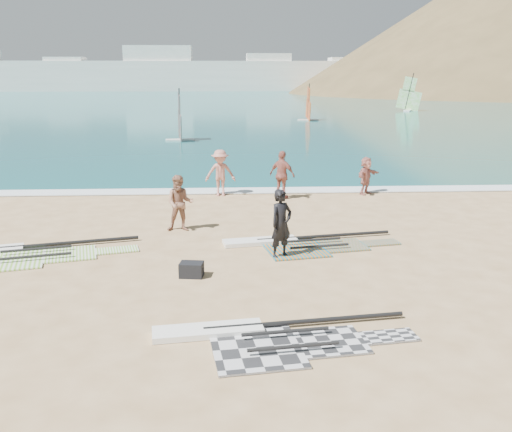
{
  "coord_description": "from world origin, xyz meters",
  "views": [
    {
      "loc": [
        -1.89,
        -11.73,
        4.97
      ],
      "look_at": [
        -1.07,
        4.0,
        1.0
      ],
      "focal_mm": 40.0,
      "sensor_mm": 36.0,
      "label": 1
    }
  ],
  "objects_px": {
    "rig_grey": "(263,337)",
    "rig_orange": "(297,244)",
    "rig_green": "(20,253)",
    "beachgoer_back": "(282,175)",
    "beachgoer_right": "(366,176)",
    "beachgoer_mid": "(220,173)",
    "person_wetsuit": "(281,224)",
    "gear_bag_near": "(192,270)",
    "beachgoer_left": "(180,203)"
  },
  "relations": [
    {
      "from": "rig_green",
      "to": "beachgoer_mid",
      "type": "height_order",
      "value": "beachgoer_mid"
    },
    {
      "from": "rig_grey",
      "to": "beachgoer_back",
      "type": "height_order",
      "value": "beachgoer_back"
    },
    {
      "from": "rig_grey",
      "to": "beachgoer_right",
      "type": "xyz_separation_m",
      "value": [
        5.17,
        13.24,
        0.74
      ]
    },
    {
      "from": "rig_green",
      "to": "beachgoer_left",
      "type": "xyz_separation_m",
      "value": [
        4.32,
        2.34,
        0.86
      ]
    },
    {
      "from": "person_wetsuit",
      "to": "beachgoer_right",
      "type": "height_order",
      "value": "person_wetsuit"
    },
    {
      "from": "gear_bag_near",
      "to": "beachgoer_left",
      "type": "relative_size",
      "value": 0.32
    },
    {
      "from": "gear_bag_near",
      "to": "person_wetsuit",
      "type": "bearing_deg",
      "value": 30.2
    },
    {
      "from": "rig_grey",
      "to": "beachgoer_mid",
      "type": "bearing_deg",
      "value": 86.34
    },
    {
      "from": "beachgoer_right",
      "to": "rig_orange",
      "type": "bearing_deg",
      "value": -163.74
    },
    {
      "from": "beachgoer_mid",
      "to": "beachgoer_right",
      "type": "xyz_separation_m",
      "value": [
        6.09,
        0.0,
        -0.17
      ]
    },
    {
      "from": "rig_grey",
      "to": "beachgoer_back",
      "type": "relative_size",
      "value": 2.65
    },
    {
      "from": "rig_green",
      "to": "beachgoer_right",
      "type": "relative_size",
      "value": 3.64
    },
    {
      "from": "rig_green",
      "to": "beachgoer_back",
      "type": "bearing_deg",
      "value": 26.66
    },
    {
      "from": "rig_green",
      "to": "person_wetsuit",
      "type": "distance_m",
      "value": 7.39
    },
    {
      "from": "rig_grey",
      "to": "rig_green",
      "type": "bearing_deg",
      "value": 131.77
    },
    {
      "from": "rig_orange",
      "to": "beachgoer_mid",
      "type": "relative_size",
      "value": 2.77
    },
    {
      "from": "person_wetsuit",
      "to": "beachgoer_right",
      "type": "xyz_separation_m",
      "value": [
        4.36,
        8.28,
        -0.17
      ]
    },
    {
      "from": "rig_grey",
      "to": "beachgoer_right",
      "type": "distance_m",
      "value": 14.23
    },
    {
      "from": "gear_bag_near",
      "to": "beachgoer_mid",
      "type": "bearing_deg",
      "value": 86.15
    },
    {
      "from": "gear_bag_near",
      "to": "beachgoer_mid",
      "type": "distance_m",
      "value": 9.72
    },
    {
      "from": "rig_orange",
      "to": "beachgoer_back",
      "type": "distance_m",
      "value": 6.53
    },
    {
      "from": "beachgoer_right",
      "to": "beachgoer_left",
      "type": "bearing_deg",
      "value": 169.92
    },
    {
      "from": "beachgoer_back",
      "to": "beachgoer_right",
      "type": "xyz_separation_m",
      "value": [
        3.59,
        0.7,
        -0.18
      ]
    },
    {
      "from": "rig_orange",
      "to": "beachgoer_right",
      "type": "height_order",
      "value": "beachgoer_right"
    },
    {
      "from": "beachgoer_mid",
      "to": "rig_orange",
      "type": "bearing_deg",
      "value": -71.88
    },
    {
      "from": "rig_orange",
      "to": "gear_bag_near",
      "type": "distance_m",
      "value": 3.89
    },
    {
      "from": "person_wetsuit",
      "to": "rig_green",
      "type": "bearing_deg",
      "value": 139.48
    },
    {
      "from": "rig_green",
      "to": "gear_bag_near",
      "type": "bearing_deg",
      "value": -36.22
    },
    {
      "from": "gear_bag_near",
      "to": "beachgoer_back",
      "type": "xyz_separation_m",
      "value": [
        3.15,
        8.96,
        0.79
      ]
    },
    {
      "from": "beachgoer_mid",
      "to": "rig_green",
      "type": "bearing_deg",
      "value": -125.9
    },
    {
      "from": "rig_grey",
      "to": "beachgoer_mid",
      "type": "distance_m",
      "value": 13.3
    },
    {
      "from": "beachgoer_back",
      "to": "person_wetsuit",
      "type": "bearing_deg",
      "value": 121.57
    },
    {
      "from": "gear_bag_near",
      "to": "person_wetsuit",
      "type": "height_order",
      "value": "person_wetsuit"
    },
    {
      "from": "rig_green",
      "to": "gear_bag_near",
      "type": "xyz_separation_m",
      "value": [
        4.92,
        -1.99,
        0.13
      ]
    },
    {
      "from": "gear_bag_near",
      "to": "person_wetsuit",
      "type": "distance_m",
      "value": 2.86
    },
    {
      "from": "beachgoer_left",
      "to": "beachgoer_back",
      "type": "relative_size",
      "value": 0.93
    },
    {
      "from": "person_wetsuit",
      "to": "beachgoer_mid",
      "type": "relative_size",
      "value": 1.0
    },
    {
      "from": "gear_bag_near",
      "to": "beachgoer_back",
      "type": "relative_size",
      "value": 0.3
    },
    {
      "from": "rig_orange",
      "to": "person_wetsuit",
      "type": "distance_m",
      "value": 1.56
    },
    {
      "from": "rig_green",
      "to": "beachgoer_left",
      "type": "bearing_deg",
      "value": 14.28
    },
    {
      "from": "beachgoer_left",
      "to": "beachgoer_mid",
      "type": "relative_size",
      "value": 0.95
    },
    {
      "from": "rig_orange",
      "to": "beachgoer_right",
      "type": "xyz_separation_m",
      "value": [
        3.75,
        7.17,
        0.74
      ]
    },
    {
      "from": "rig_green",
      "to": "beachgoer_back",
      "type": "distance_m",
      "value": 10.7
    },
    {
      "from": "person_wetsuit",
      "to": "gear_bag_near",
      "type": "bearing_deg",
      "value": 174.45
    },
    {
      "from": "rig_grey",
      "to": "beachgoer_back",
      "type": "xyz_separation_m",
      "value": [
        1.58,
        12.53,
        0.93
      ]
    },
    {
      "from": "gear_bag_near",
      "to": "beachgoer_mid",
      "type": "xyz_separation_m",
      "value": [
        0.65,
        9.67,
        0.78
      ]
    },
    {
      "from": "rig_grey",
      "to": "rig_orange",
      "type": "xyz_separation_m",
      "value": [
        1.42,
        6.07,
        0.0
      ]
    },
    {
      "from": "rig_grey",
      "to": "person_wetsuit",
      "type": "distance_m",
      "value": 5.1
    },
    {
      "from": "beachgoer_mid",
      "to": "beachgoer_back",
      "type": "height_order",
      "value": "beachgoer_back"
    },
    {
      "from": "person_wetsuit",
      "to": "beachgoer_left",
      "type": "distance_m",
      "value": 4.19
    }
  ]
}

